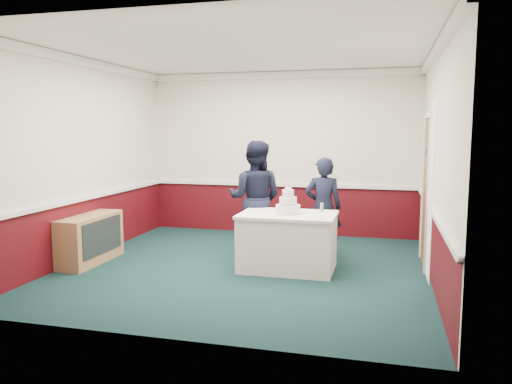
% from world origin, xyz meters
% --- Properties ---
extents(ground, '(5.00, 5.00, 0.00)m').
position_xyz_m(ground, '(0.00, 0.00, 0.00)').
color(ground, '#132D2E').
rests_on(ground, ground).
extents(room_shell, '(5.00, 5.00, 3.00)m').
position_xyz_m(room_shell, '(0.08, 0.61, 1.97)').
color(room_shell, silver).
rests_on(room_shell, ground).
extents(sideboard, '(0.41, 1.20, 0.70)m').
position_xyz_m(sideboard, '(-2.28, -0.28, 0.35)').
color(sideboard, tan).
rests_on(sideboard, ground).
extents(cake_table, '(1.32, 0.92, 0.79)m').
position_xyz_m(cake_table, '(0.59, 0.10, 0.40)').
color(cake_table, white).
rests_on(cake_table, ground).
extents(wedding_cake, '(0.35, 0.35, 0.36)m').
position_xyz_m(wedding_cake, '(0.59, 0.10, 0.90)').
color(wedding_cake, white).
rests_on(wedding_cake, cake_table).
extents(cake_knife, '(0.05, 0.22, 0.00)m').
position_xyz_m(cake_knife, '(0.56, -0.10, 0.79)').
color(cake_knife, silver).
rests_on(cake_knife, cake_table).
extents(champagne_flute, '(0.05, 0.05, 0.21)m').
position_xyz_m(champagne_flute, '(1.09, -0.18, 0.93)').
color(champagne_flute, silver).
rests_on(champagne_flute, cake_table).
extents(person_man, '(0.86, 0.67, 1.78)m').
position_xyz_m(person_man, '(-0.05, 0.76, 0.89)').
color(person_man, black).
rests_on(person_man, ground).
extents(person_woman, '(0.60, 0.43, 1.53)m').
position_xyz_m(person_woman, '(0.98, 0.89, 0.77)').
color(person_woman, black).
rests_on(person_woman, ground).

